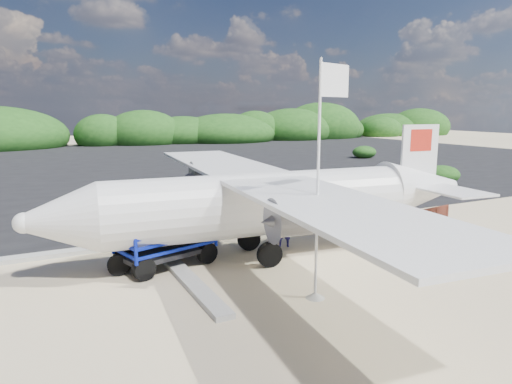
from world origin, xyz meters
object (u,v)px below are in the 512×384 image
crew_c (304,208)px  aircraft_large (372,166)px  baggage_cart (167,266)px  signboard (433,241)px  crew_b (280,208)px  crew_a (284,225)px  flagpole (315,298)px

crew_c → aircraft_large: 23.07m
baggage_cart → signboard: baggage_cart is taller
crew_c → aircraft_large: bearing=-122.9°
crew_b → crew_c: size_ratio=0.92×
baggage_cart → crew_b: size_ratio=1.84×
baggage_cart → crew_c: (6.15, 1.66, 0.93)m
crew_c → crew_b: bearing=-34.6°
signboard → crew_a: crew_a is taller
baggage_cart → crew_b: 6.06m
aircraft_large → crew_b: bearing=45.4°
signboard → crew_b: (-4.22, 4.23, 0.86)m
crew_c → baggage_cart: bearing=29.5°
flagpole → crew_a: flagpole is taller
flagpole → crew_c: bearing=60.2°
flagpole → crew_a: size_ratio=3.89×
crew_b → aircraft_large: 23.06m
flagpole → crew_a: 4.65m
signboard → crew_b: size_ratio=0.95×
crew_c → aircraft_large: (16.94, 15.63, -0.93)m
signboard → flagpole: bearing=-168.9°
aircraft_large → signboard: bearing=60.2°
signboard → aircraft_large: size_ratio=0.09×
crew_a → aircraft_large: (18.75, 17.15, -0.79)m
crew_b → crew_a: bearing=47.3°
baggage_cart → crew_a: 4.41m
crew_a → crew_c: crew_c is taller
crew_c → crew_a: bearing=54.3°
crew_a → aircraft_large: size_ratio=0.09×
baggage_cart → aircraft_large: 28.85m
flagpole → crew_a: bearing=70.5°
baggage_cart → flagpole: (2.81, -4.18, 0.00)m
crew_b → aircraft_large: (17.61, 14.86, -0.86)m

